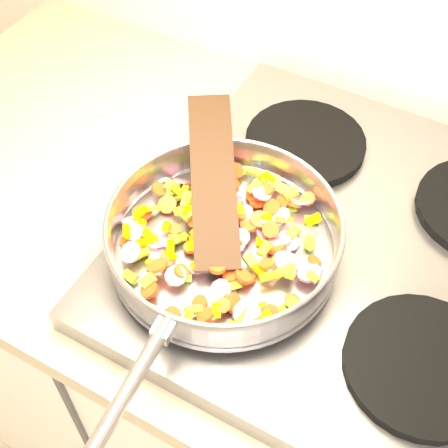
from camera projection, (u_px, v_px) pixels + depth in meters
The scene contains 7 objects.
cooktop at pixel (352, 250), 0.89m from camera, with size 0.60×0.60×0.04m, color #939399.
grate_fl at pixel (218, 271), 0.83m from camera, with size 0.19×0.19×0.02m, color black.
grate_fr at pixel (422, 365), 0.74m from camera, with size 0.19×0.19×0.02m, color black.
grate_bl at pixel (305, 143), 0.98m from camera, with size 0.19×0.19×0.02m, color black.
saute_pan at pixel (223, 236), 0.81m from camera, with size 0.35×0.52×0.06m.
vegetable_heap at pixel (225, 236), 0.83m from camera, with size 0.29×0.29×0.05m.
wooden_spatula at pixel (213, 179), 0.84m from camera, with size 0.26×0.06×0.01m, color black.
Camera 1 is at (-0.60, 1.12, 1.63)m, focal length 50.00 mm.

